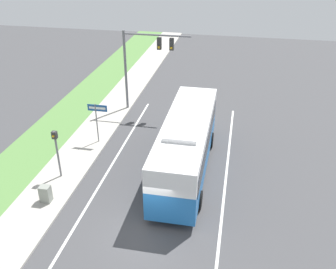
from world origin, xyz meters
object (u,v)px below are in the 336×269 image
pedestrian_signal (56,147)px  utility_cabinet (46,194)px  signal_gantry (144,56)px  bus (186,142)px  street_sign (97,116)px

pedestrian_signal → utility_cabinet: pedestrian_signal is taller
signal_gantry → utility_cabinet: signal_gantry is taller
bus → utility_cabinet: size_ratio=11.04×
pedestrian_signal → street_sign: (0.80, 4.43, -0.03)m
bus → pedestrian_signal: size_ratio=3.39×
signal_gantry → pedestrian_signal: signal_gantry is taller
utility_cabinet → pedestrian_signal: bearing=96.7°
bus → pedestrian_signal: bus is taller
pedestrian_signal → street_sign: size_ratio=1.06×
pedestrian_signal → signal_gantry: bearing=75.7°
pedestrian_signal → utility_cabinet: (0.28, -2.36, -1.53)m
signal_gantry → pedestrian_signal: 10.91m
street_sign → utility_cabinet: street_sign is taller
bus → utility_cabinet: bus is taller
signal_gantry → street_sign: signal_gantry is taller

